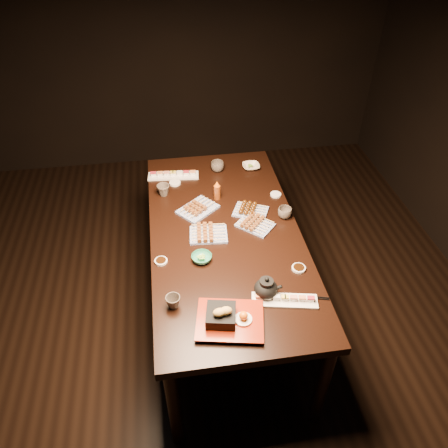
# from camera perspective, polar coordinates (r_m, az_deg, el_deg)

# --- Properties ---
(ground) EXTENTS (5.00, 5.00, 0.00)m
(ground) POSITION_cam_1_polar(r_m,az_deg,el_deg) (2.97, -1.69, -16.74)
(ground) COLOR black
(ground) RESTS_ON ground
(dining_table) EXTENTS (0.94, 1.82, 0.75)m
(dining_table) POSITION_cam_1_polar(r_m,az_deg,el_deg) (2.90, 0.15, -6.65)
(dining_table) COLOR black
(dining_table) RESTS_ON ground
(sushi_platter_near) EXTENTS (0.34, 0.16, 0.04)m
(sushi_platter_near) POSITION_cam_1_polar(r_m,az_deg,el_deg) (2.26, 7.95, -9.63)
(sushi_platter_near) COLOR white
(sushi_platter_near) RESTS_ON dining_table
(sushi_platter_far) EXTENTS (0.36, 0.13, 0.04)m
(sushi_platter_far) POSITION_cam_1_polar(r_m,az_deg,el_deg) (3.13, -6.65, 6.51)
(sushi_platter_far) COLOR white
(sushi_platter_far) RESTS_ON dining_table
(yakitori_plate_center) EXTENTS (0.23, 0.18, 0.06)m
(yakitori_plate_center) POSITION_cam_1_polar(r_m,az_deg,el_deg) (2.59, -2.05, -1.05)
(yakitori_plate_center) COLOR #828EB6
(yakitori_plate_center) RESTS_ON dining_table
(yakitori_plate_right) EXTENTS (0.26, 0.25, 0.05)m
(yakitori_plate_right) POSITION_cam_1_polar(r_m,az_deg,el_deg) (2.67, 4.11, 0.19)
(yakitori_plate_right) COLOR #828EB6
(yakitori_plate_right) RESTS_ON dining_table
(yakitori_plate_left) EXTENTS (0.30, 0.29, 0.06)m
(yakitori_plate_left) POSITION_cam_1_polar(r_m,az_deg,el_deg) (2.79, -3.47, 2.29)
(yakitori_plate_left) COLOR #828EB6
(yakitori_plate_left) RESTS_ON dining_table
(tsukune_plate) EXTENTS (0.25, 0.22, 0.05)m
(tsukune_plate) POSITION_cam_1_polar(r_m,az_deg,el_deg) (2.77, 3.52, 1.97)
(tsukune_plate) COLOR #828EB6
(tsukune_plate) RESTS_ON dining_table
(edamame_bowl_green) EXTENTS (0.13, 0.13, 0.04)m
(edamame_bowl_green) POSITION_cam_1_polar(r_m,az_deg,el_deg) (2.45, -2.93, -4.45)
(edamame_bowl_green) COLOR #2B845F
(edamame_bowl_green) RESTS_ON dining_table
(edamame_bowl_cream) EXTENTS (0.13, 0.13, 0.03)m
(edamame_bowl_cream) POSITION_cam_1_polar(r_m,az_deg,el_deg) (3.21, 3.55, 7.51)
(edamame_bowl_cream) COLOR beige
(edamame_bowl_cream) RESTS_ON dining_table
(tempura_tray) EXTENTS (0.37, 0.32, 0.12)m
(tempura_tray) POSITION_cam_1_polar(r_m,az_deg,el_deg) (2.12, 0.78, -11.80)
(tempura_tray) COLOR black
(tempura_tray) RESTS_ON dining_table
(teacup_near_left) EXTENTS (0.09, 0.09, 0.07)m
(teacup_near_left) POSITION_cam_1_polar(r_m,az_deg,el_deg) (2.22, -6.66, -10.07)
(teacup_near_left) COLOR #4D433B
(teacup_near_left) RESTS_ON dining_table
(teacup_mid_right) EXTENTS (0.09, 0.09, 0.07)m
(teacup_mid_right) POSITION_cam_1_polar(r_m,az_deg,el_deg) (2.75, 7.94, 1.46)
(teacup_mid_right) COLOR #4D433B
(teacup_mid_right) RESTS_ON dining_table
(teacup_far_left) EXTENTS (0.09, 0.09, 0.08)m
(teacup_far_left) POSITION_cam_1_polar(r_m,az_deg,el_deg) (2.94, -7.93, 4.40)
(teacup_far_left) COLOR #4D433B
(teacup_far_left) RESTS_ON dining_table
(teacup_far_right) EXTENTS (0.12, 0.12, 0.07)m
(teacup_far_right) POSITION_cam_1_polar(r_m,az_deg,el_deg) (3.16, -0.87, 7.54)
(teacup_far_right) COLOR #4D433B
(teacup_far_right) RESTS_ON dining_table
(teapot) EXTENTS (0.17, 0.17, 0.12)m
(teapot) POSITION_cam_1_polar(r_m,az_deg,el_deg) (2.25, 5.52, -8.14)
(teapot) COLOR black
(teapot) RESTS_ON dining_table
(condiment_bottle) EXTENTS (0.04, 0.04, 0.13)m
(condiment_bottle) POSITION_cam_1_polar(r_m,az_deg,el_deg) (2.86, -0.91, 4.46)
(condiment_bottle) COLOR #6B2E0E
(condiment_bottle) RESTS_ON dining_table
(sauce_dish_west) EXTENTS (0.09, 0.09, 0.01)m
(sauce_dish_west) POSITION_cam_1_polar(r_m,az_deg,el_deg) (2.47, -8.22, -4.82)
(sauce_dish_west) COLOR white
(sauce_dish_west) RESTS_ON dining_table
(sauce_dish_east) EXTENTS (0.09, 0.09, 0.01)m
(sauce_dish_east) POSITION_cam_1_polar(r_m,az_deg,el_deg) (2.95, 6.77, 3.84)
(sauce_dish_east) COLOR white
(sauce_dish_east) RESTS_ON dining_table
(sauce_dish_se) EXTENTS (0.10, 0.10, 0.01)m
(sauce_dish_se) POSITION_cam_1_polar(r_m,az_deg,el_deg) (2.44, 9.73, -5.71)
(sauce_dish_se) COLOR white
(sauce_dish_se) RESTS_ON dining_table
(sauce_dish_nw) EXTENTS (0.09, 0.09, 0.01)m
(sauce_dish_nw) POSITION_cam_1_polar(r_m,az_deg,el_deg) (3.06, -6.43, 5.35)
(sauce_dish_nw) COLOR white
(sauce_dish_nw) RESTS_ON dining_table
(chopsticks_near) EXTENTS (0.22, 0.11, 0.01)m
(chopsticks_near) POSITION_cam_1_polar(r_m,az_deg,el_deg) (2.16, 0.76, -12.78)
(chopsticks_near) COLOR black
(chopsticks_near) RESTS_ON dining_table
(chopsticks_se) EXTENTS (0.19, 0.07, 0.01)m
(chopsticks_se) POSITION_cam_1_polar(r_m,az_deg,el_deg) (2.31, 11.14, -9.36)
(chopsticks_se) COLOR black
(chopsticks_se) RESTS_ON dining_table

